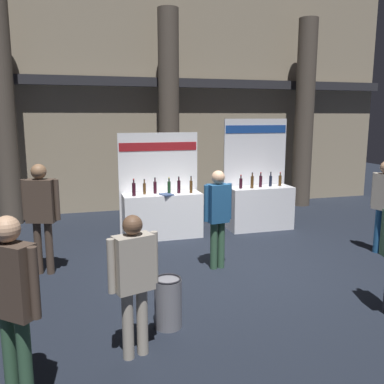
% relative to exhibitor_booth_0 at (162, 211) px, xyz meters
% --- Properties ---
extents(ground_plane, '(27.02, 27.02, 0.00)m').
position_rel_exhibitor_booth_0_xyz_m(ground_plane, '(0.66, -2.32, -0.58)').
color(ground_plane, black).
extents(hall_colonnade, '(13.51, 1.23, 6.33)m').
position_rel_exhibitor_booth_0_xyz_m(hall_colonnade, '(0.66, 2.80, 2.50)').
color(hall_colonnade, gray).
rests_on(hall_colonnade, ground_plane).
extents(exhibitor_booth_0, '(1.76, 0.71, 2.24)m').
position_rel_exhibitor_booth_0_xyz_m(exhibitor_booth_0, '(0.00, 0.00, 0.00)').
color(exhibitor_booth_0, white).
rests_on(exhibitor_booth_0, ground_plane).
extents(exhibitor_booth_1, '(1.55, 0.66, 2.54)m').
position_rel_exhibitor_booth_0_xyz_m(exhibitor_booth_1, '(2.32, 0.06, 0.04)').
color(exhibitor_booth_1, white).
rests_on(exhibitor_booth_1, ground_plane).
extents(trash_bin, '(0.34, 0.34, 0.64)m').
position_rel_exhibitor_booth_0_xyz_m(trash_bin, '(-0.74, -3.89, -0.26)').
color(trash_bin, slate).
rests_on(trash_bin, ground_plane).
extents(visitor_0, '(0.51, 0.28, 1.70)m').
position_rel_exhibitor_booth_0_xyz_m(visitor_0, '(0.53, -2.14, 0.43)').
color(visitor_0, '#33563D').
rests_on(visitor_0, ground_plane).
extents(visitor_2, '(0.29, 0.56, 1.78)m').
position_rel_exhibitor_booth_0_xyz_m(visitor_2, '(3.78, -2.27, 0.49)').
color(visitor_2, navy).
rests_on(visitor_2, ground_plane).
extents(visitor_3, '(0.50, 0.45, 1.76)m').
position_rel_exhibitor_booth_0_xyz_m(visitor_3, '(-2.35, -4.85, 0.48)').
color(visitor_3, '#33563D').
rests_on(visitor_3, ground_plane).
extents(visitor_7, '(0.60, 0.36, 1.84)m').
position_rel_exhibitor_booth_0_xyz_m(visitor_7, '(-2.33, -1.59, 0.55)').
color(visitor_7, '#47382D').
rests_on(visitor_7, ground_plane).
extents(visitor_9, '(0.56, 0.33, 1.59)m').
position_rel_exhibitor_booth_0_xyz_m(visitor_9, '(-1.22, -4.41, 0.36)').
color(visitor_9, '#ADA393').
rests_on(visitor_9, ground_plane).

